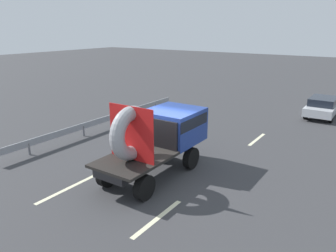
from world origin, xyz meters
TOP-DOWN VIEW (x-y plane):
  - ground_plane at (0.00, 0.00)m, footprint 120.00×120.00m
  - flatbed_truck at (-0.09, 0.21)m, footprint 2.02×4.98m
  - distant_sedan at (3.68, 12.66)m, footprint 1.65×3.85m
  - guardrail at (-5.97, 2.95)m, footprint 0.10×12.75m
  - lane_dash_left_near at (-1.97, -2.86)m, footprint 0.16×2.91m
  - lane_dash_left_far at (-1.97, 5.32)m, footprint 0.16×2.47m
  - lane_dash_right_near at (1.80, -2.70)m, footprint 0.16×2.42m
  - lane_dash_right_far at (1.80, 5.96)m, footprint 0.16×2.19m

SIDE VIEW (x-z plane):
  - ground_plane at x=0.00m, z-range 0.00..0.00m
  - lane_dash_left_near at x=-1.97m, z-range 0.00..0.01m
  - lane_dash_left_far at x=-1.97m, z-range 0.00..0.01m
  - lane_dash_right_near at x=1.80m, z-range 0.00..0.01m
  - lane_dash_right_far at x=1.80m, z-range 0.00..0.01m
  - guardrail at x=-5.97m, z-range 0.17..0.88m
  - distant_sedan at x=3.68m, z-range 0.05..1.30m
  - flatbed_truck at x=-0.09m, z-range 0.06..3.07m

